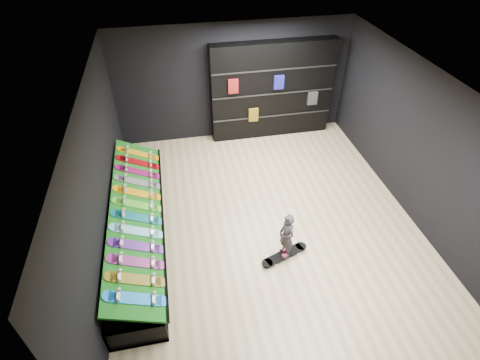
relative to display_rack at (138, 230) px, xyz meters
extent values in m
cube|color=#D0BA8C|center=(2.55, 0.00, -0.25)|extent=(6.00, 7.00, 0.01)
cube|color=white|center=(2.55, 0.00, 2.75)|extent=(6.00, 7.00, 0.01)
cube|color=black|center=(2.55, 3.50, 1.25)|extent=(6.00, 0.02, 3.00)
cube|color=black|center=(2.55, -3.50, 1.25)|extent=(6.00, 0.02, 3.00)
cube|color=black|center=(-0.45, 0.00, 1.25)|extent=(0.02, 7.00, 3.00)
cube|color=black|center=(5.55, 0.00, 1.25)|extent=(0.02, 7.00, 3.00)
cube|color=#0D560F|center=(0.05, 0.00, 0.46)|extent=(0.92, 4.50, 0.46)
cube|color=black|center=(3.52, 3.32, 1.02)|extent=(3.17, 0.37, 2.53)
imported|color=black|center=(2.66, -1.01, 0.13)|extent=(0.21, 0.25, 0.58)
camera|label=1|loc=(0.94, -5.31, 5.30)|focal=28.00mm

